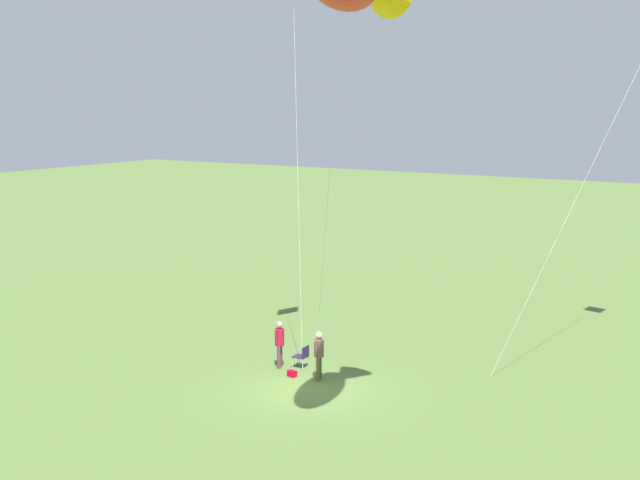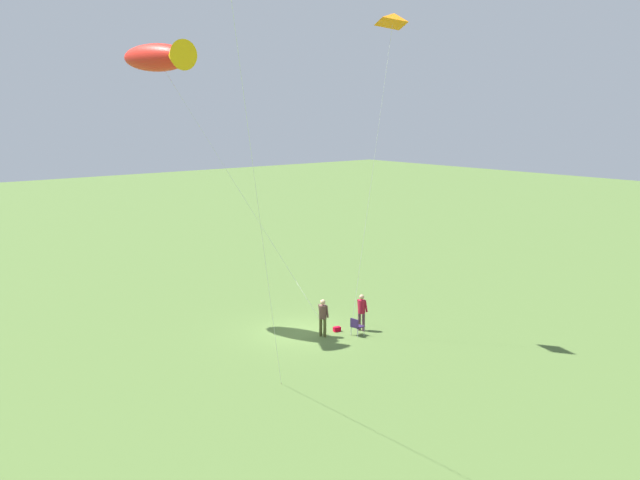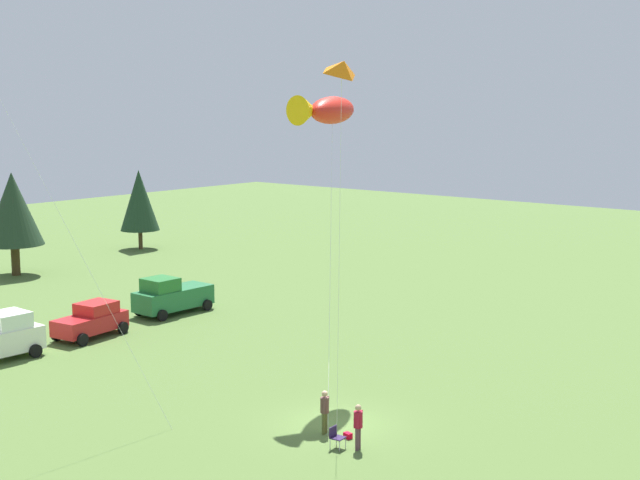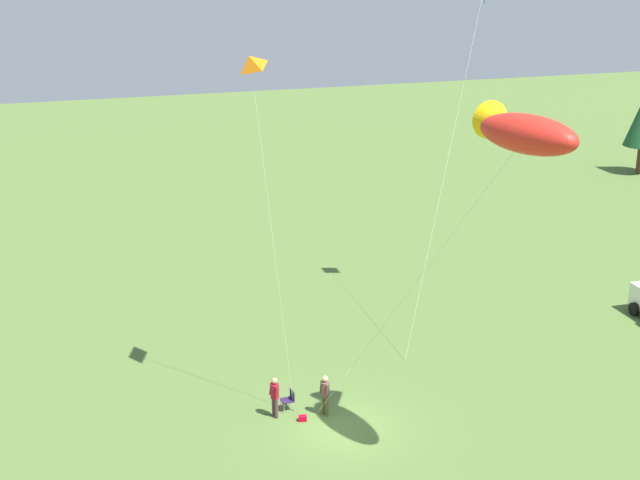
{
  "view_description": "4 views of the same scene",
  "coord_description": "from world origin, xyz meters",
  "px_view_note": "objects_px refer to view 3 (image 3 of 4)",
  "views": [
    {
      "loc": [
        24.25,
        15.51,
        9.83
      ],
      "look_at": [
        0.07,
        0.48,
        5.2
      ],
      "focal_mm": 50.0,
      "sensor_mm": 36.0,
      "label": 1
    },
    {
      "loc": [
        -26.25,
        20.68,
        10.37
      ],
      "look_at": [
        -3.45,
        1.75,
        5.03
      ],
      "focal_mm": 42.0,
      "sensor_mm": 36.0,
      "label": 2
    },
    {
      "loc": [
        -27.04,
        -21.29,
        12.79
      ],
      "look_at": [
        0.41,
        1.18,
        7.35
      ],
      "focal_mm": 50.0,
      "sensor_mm": 36.0,
      "label": 3
    },
    {
      "loc": [
        29.09,
        -10.21,
        18.3
      ],
      "look_at": [
        -0.9,
        -0.62,
        7.58
      ],
      "focal_mm": 50.0,
      "sensor_mm": 36.0,
      "label": 4
    }
  ],
  "objects_px": {
    "person_kite_flyer": "(325,409)",
    "folding_chair": "(336,436)",
    "kite_large_fish": "(327,110)",
    "person_spectator": "(358,423)",
    "truck_green_flatbed": "(171,296)",
    "car_red_sedan": "(92,320)",
    "kite_delta_orange": "(344,69)",
    "backpack_on_grass": "(348,435)"
  },
  "relations": [
    {
      "from": "person_kite_flyer",
      "to": "folding_chair",
      "type": "xyz_separation_m",
      "value": [
        -0.88,
        -1.25,
        -0.53
      ]
    },
    {
      "from": "kite_large_fish",
      "to": "person_kite_flyer",
      "type": "bearing_deg",
      "value": -141.54
    },
    {
      "from": "person_spectator",
      "to": "truck_green_flatbed",
      "type": "height_order",
      "value": "truck_green_flatbed"
    },
    {
      "from": "folding_chair",
      "to": "car_red_sedan",
      "type": "relative_size",
      "value": 0.19
    },
    {
      "from": "person_spectator",
      "to": "kite_delta_orange",
      "type": "height_order",
      "value": "kite_delta_orange"
    },
    {
      "from": "kite_large_fish",
      "to": "car_red_sedan",
      "type": "bearing_deg",
      "value": 99.96
    },
    {
      "from": "person_spectator",
      "to": "truck_green_flatbed",
      "type": "distance_m",
      "value": 24.23
    },
    {
      "from": "backpack_on_grass",
      "to": "kite_large_fish",
      "type": "bearing_deg",
      "value": 44.98
    },
    {
      "from": "truck_green_flatbed",
      "to": "kite_large_fish",
      "type": "distance_m",
      "value": 19.58
    },
    {
      "from": "person_kite_flyer",
      "to": "backpack_on_grass",
      "type": "xyz_separation_m",
      "value": [
        0.18,
        -1.01,
        -0.91
      ]
    },
    {
      "from": "person_kite_flyer",
      "to": "kite_delta_orange",
      "type": "relative_size",
      "value": 0.12
    },
    {
      "from": "folding_chair",
      "to": "car_red_sedan",
      "type": "xyz_separation_m",
      "value": [
        4.09,
        20.46,
        0.46
      ]
    },
    {
      "from": "person_kite_flyer",
      "to": "folding_chair",
      "type": "relative_size",
      "value": 2.12
    },
    {
      "from": "person_kite_flyer",
      "to": "backpack_on_grass",
      "type": "relative_size",
      "value": 5.44
    },
    {
      "from": "folding_chair",
      "to": "kite_large_fish",
      "type": "distance_m",
      "value": 14.92
    },
    {
      "from": "person_kite_flyer",
      "to": "kite_large_fish",
      "type": "relative_size",
      "value": 0.13
    },
    {
      "from": "truck_green_flatbed",
      "to": "person_kite_flyer",
      "type": "bearing_deg",
      "value": 65.0
    },
    {
      "from": "person_spectator",
      "to": "car_red_sedan",
      "type": "relative_size",
      "value": 0.4
    },
    {
      "from": "kite_large_fish",
      "to": "kite_delta_orange",
      "type": "bearing_deg",
      "value": -137.83
    },
    {
      "from": "folding_chair",
      "to": "kite_delta_orange",
      "type": "bearing_deg",
      "value": -46.48
    },
    {
      "from": "folding_chair",
      "to": "truck_green_flatbed",
      "type": "bearing_deg",
      "value": 149.34
    },
    {
      "from": "car_red_sedan",
      "to": "person_spectator",
      "type": "bearing_deg",
      "value": -107.34
    },
    {
      "from": "car_red_sedan",
      "to": "kite_large_fish",
      "type": "relative_size",
      "value": 0.33
    },
    {
      "from": "truck_green_flatbed",
      "to": "kite_delta_orange",
      "type": "bearing_deg",
      "value": 63.49
    },
    {
      "from": "person_spectator",
      "to": "kite_large_fish",
      "type": "relative_size",
      "value": 0.13
    },
    {
      "from": "person_kite_flyer",
      "to": "folding_chair",
      "type": "bearing_deg",
      "value": -52.66
    },
    {
      "from": "person_kite_flyer",
      "to": "person_spectator",
      "type": "distance_m",
      "value": 2.02
    },
    {
      "from": "truck_green_flatbed",
      "to": "kite_large_fish",
      "type": "height_order",
      "value": "kite_large_fish"
    },
    {
      "from": "person_kite_flyer",
      "to": "kite_large_fish",
      "type": "xyz_separation_m",
      "value": [
        5.78,
        4.59,
        11.48
      ]
    },
    {
      "from": "car_red_sedan",
      "to": "truck_green_flatbed",
      "type": "xyz_separation_m",
      "value": [
        6.5,
        0.81,
        0.15
      ]
    },
    {
      "from": "backpack_on_grass",
      "to": "truck_green_flatbed",
      "type": "relative_size",
      "value": 0.06
    },
    {
      "from": "person_spectator",
      "to": "kite_large_fish",
      "type": "bearing_deg",
      "value": 119.16
    },
    {
      "from": "kite_delta_orange",
      "to": "car_red_sedan",
      "type": "bearing_deg",
      "value": 76.72
    },
    {
      "from": "person_spectator",
      "to": "backpack_on_grass",
      "type": "height_order",
      "value": "person_spectator"
    },
    {
      "from": "backpack_on_grass",
      "to": "kite_delta_orange",
      "type": "distance_m",
      "value": 14.05
    },
    {
      "from": "kite_delta_orange",
      "to": "folding_chair",
      "type": "bearing_deg",
      "value": 47.7
    },
    {
      "from": "car_red_sedan",
      "to": "truck_green_flatbed",
      "type": "relative_size",
      "value": 0.87
    },
    {
      "from": "person_kite_flyer",
      "to": "car_red_sedan",
      "type": "height_order",
      "value": "car_red_sedan"
    },
    {
      "from": "person_kite_flyer",
      "to": "truck_green_flatbed",
      "type": "xyz_separation_m",
      "value": [
        9.71,
        20.02,
        0.08
      ]
    },
    {
      "from": "backpack_on_grass",
      "to": "person_spectator",
      "type": "bearing_deg",
      "value": -123.24
    },
    {
      "from": "person_spectator",
      "to": "backpack_on_grass",
      "type": "relative_size",
      "value": 5.44
    },
    {
      "from": "person_spectator",
      "to": "truck_green_flatbed",
      "type": "relative_size",
      "value": 0.35
    }
  ]
}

